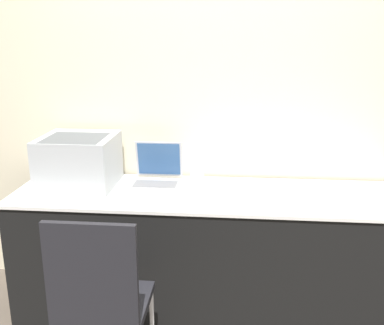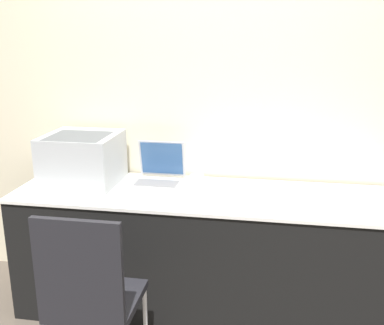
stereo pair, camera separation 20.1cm
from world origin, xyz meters
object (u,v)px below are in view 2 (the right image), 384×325
external_keyboard (144,196)px  laptop_left (159,174)px  coffee_cup (197,183)px  chair (90,291)px  printer (82,157)px

external_keyboard → laptop_left: bearing=85.4°
laptop_left → external_keyboard: laptop_left is taller
coffee_cup → chair: size_ratio=0.11×
laptop_left → chair: (-0.12, -0.90, -0.31)m
external_keyboard → coffee_cup: bearing=29.3°
printer → chair: (0.35, -0.82, -0.43)m
coffee_cup → laptop_left: bearing=156.1°
coffee_cup → printer: bearing=177.3°
printer → chair: size_ratio=0.47×
laptop_left → coffee_cup: 0.29m
external_keyboard → coffee_cup: 0.33m
printer → external_keyboard: size_ratio=1.16×
external_keyboard → chair: size_ratio=0.40×
printer → coffee_cup: bearing=-2.7°
laptop_left → chair: size_ratio=0.32×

